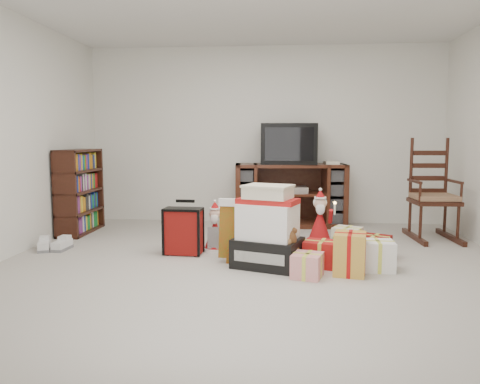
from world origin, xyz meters
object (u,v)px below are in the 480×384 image
Objects in this scene: teddy_bear at (287,252)px; santa_figurine at (320,223)px; tv_stand at (290,195)px; gift_cluster at (346,250)px; bookshelf at (80,193)px; gift_pile at (268,232)px; mrs_claus_figurine at (215,232)px; red_suitcase at (183,231)px; sneaker_pair at (53,245)px; rocking_chair at (432,203)px; crt_television at (288,144)px.

santa_figurine reaches higher than teddy_bear.
gift_cluster is (0.49, -2.00, -0.29)m from tv_stand.
teddy_bear is 0.62× the size of santa_figurine.
bookshelf is 0.86× the size of gift_cluster.
gift_pile reaches higher than mrs_claus_figurine.
red_suitcase is at bearing 170.29° from gift_cluster.
sneaker_pair is (-2.59, -1.66, -0.38)m from tv_stand.
gift_pile reaches higher than gift_cluster.
rocking_chair reaches higher than red_suitcase.
red_suitcase is at bearing -33.38° from bookshelf.
gift_pile is 0.83m from mrs_claus_figurine.
gift_pile is at bearing -30.17° from bookshelf.
santa_figurine is at bearing -1.85° from sneaker_pair.
gift_pile is at bearing -19.80° from red_suitcase.
rocking_chair is at bearing -26.20° from tv_stand.
sneaker_pair is (-1.45, 0.06, -0.20)m from red_suitcase.
bookshelf reaches higher than gift_pile.
crt_television is at bearing 156.58° from rocking_chair.
gift_cluster is at bearing -22.28° from bookshelf.
gift_cluster is (3.08, -0.34, 0.09)m from sneaker_pair.
bookshelf is at bearing 157.72° from gift_cluster.
crt_television is (-1.72, 0.66, 0.70)m from rocking_chair.
rocking_chair reaches higher than gift_cluster.
tv_stand is 1.18m from santa_figurine.
santa_figurine is 1.22m from mrs_claus_figurine.
red_suitcase is at bearing 175.33° from gift_pile.
sneaker_pair is 3.23m from crt_television.
sneaker_pair is at bearing -83.46° from bookshelf.
mrs_claus_figurine is (-1.15, -0.41, -0.04)m from santa_figurine.
gift_cluster is (-1.20, -1.33, -0.29)m from rocking_chair.
crt_television is (1.10, 1.71, 0.88)m from red_suitcase.
tv_stand is 2.03× the size of gift_pile.
gift_pile is at bearing -171.04° from gift_cluster.
teddy_bear is at bearing -141.31° from rocking_chair.
rocking_chair reaches higher than teddy_bear.
tv_stand is 3.10m from sneaker_pair.
gift_pile is 2.09× the size of sneaker_pair.
santa_figurine reaches higher than red_suitcase.
teddy_bear is at bearing -92.00° from crt_television.
santa_figurine is at bearing -73.62° from crt_television.
rocking_chair reaches higher than mrs_claus_figurine.
bookshelf is 1.89m from red_suitcase.
crt_television is (2.66, 0.68, 0.62)m from bookshelf.
bookshelf reaches higher than teddy_bear.
red_suitcase is (-1.14, -1.72, -0.18)m from tv_stand.
gift_pile is 1.33× the size of red_suitcase.
sneaker_pair is 0.29× the size of gift_cluster.
red_suitcase reaches higher than teddy_bear.
santa_figurine is (0.57, 0.99, -0.09)m from gift_pile.
gift_cluster is at bearing -134.60° from rocking_chair.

